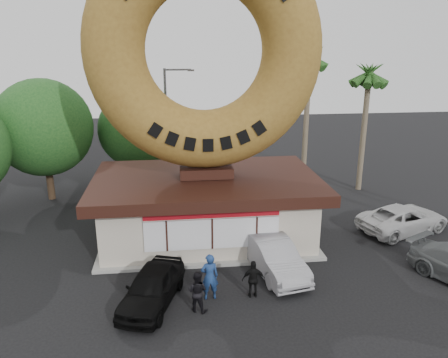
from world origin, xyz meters
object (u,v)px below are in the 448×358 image
object	(u,v)px
street_lamp	(168,120)
car_white	(403,219)
giant_donut	(205,51)
person_left	(210,277)
car_silver	(273,256)
person_center	(197,291)
person_right	(253,279)
car_black	(152,287)
donut_shop	(207,205)

from	to	relation	value
street_lamp	car_white	xyz separation A→B (m)	(12.32, -10.48, -3.78)
giant_donut	street_lamp	distance (m)	11.25
person_left	car_silver	size ratio (longest dim) A/B	0.42
person_left	person_center	xyz separation A→B (m)	(-0.53, -0.76, -0.14)
giant_donut	car_silver	distance (m)	9.75
person_right	car_silver	size ratio (longest dim) A/B	0.34
person_left	car_silver	world-z (taller)	person_left
car_silver	car_white	size ratio (longest dim) A/B	0.90
person_left	car_white	xyz separation A→B (m)	(10.82, 5.24, -0.25)
car_silver	car_white	bearing A→B (deg)	12.15
street_lamp	car_black	world-z (taller)	street_lamp
donut_shop	giant_donut	xyz separation A→B (m)	(0.00, 0.02, 7.52)
person_right	donut_shop	bearing A→B (deg)	-74.45
giant_donut	street_lamp	bearing A→B (deg)	100.51
car_silver	person_right	bearing A→B (deg)	-134.69
person_left	car_silver	distance (m)	3.45
giant_donut	person_center	size ratio (longest dim) A/B	6.75
donut_shop	person_left	xyz separation A→B (m)	(-0.35, -5.70, -0.81)
car_white	person_right	bearing A→B (deg)	101.64
giant_donut	car_black	world-z (taller)	giant_donut
person_left	car_white	distance (m)	12.02
person_center	car_black	bearing A→B (deg)	3.02
street_lamp	car_black	xyz separation A→B (m)	(-0.73, -15.81, -3.77)
giant_donut	car_silver	world-z (taller)	giant_donut
donut_shop	person_right	xyz separation A→B (m)	(1.37, -5.80, -0.99)
street_lamp	car_black	distance (m)	16.27
donut_shop	person_center	distance (m)	6.59
person_center	car_white	distance (m)	12.84
car_white	person_left	bearing A→B (deg)	97.10
donut_shop	person_right	bearing A→B (deg)	-76.71
person_center	person_right	distance (m)	2.35
person_center	person_right	world-z (taller)	person_center
person_right	car_black	size ratio (longest dim) A/B	0.37
donut_shop	giant_donut	distance (m)	7.52
person_left	car_black	distance (m)	2.24
person_left	car_black	bearing A→B (deg)	-1.99
person_left	person_center	world-z (taller)	person_left
giant_donut	car_black	distance (m)	10.68
person_center	car_black	distance (m)	1.83
street_lamp	person_right	xyz separation A→B (m)	(3.22, -15.81, -3.70)
person_right	car_black	xyz separation A→B (m)	(-3.95, 0.01, -0.07)
car_black	car_white	xyz separation A→B (m)	(13.05, 5.33, -0.00)
giant_donut	person_right	bearing A→B (deg)	-76.74
donut_shop	giant_donut	size ratio (longest dim) A/B	1.02
car_black	car_white	world-z (taller)	car_black
street_lamp	car_white	size ratio (longest dim) A/B	1.58
donut_shop	person_right	world-z (taller)	donut_shop
street_lamp	person_left	xyz separation A→B (m)	(1.50, -15.72, -3.53)
donut_shop	car_black	distance (m)	6.43
person_center	giant_donut	bearing A→B (deg)	-73.11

